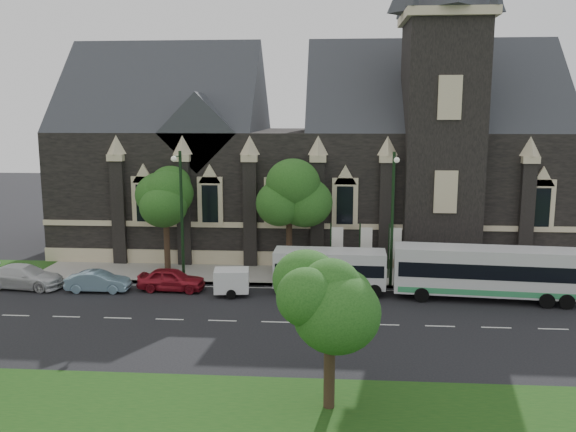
# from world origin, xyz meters

# --- Properties ---
(ground) EXTENTS (160.00, 160.00, 0.00)m
(ground) POSITION_xyz_m (0.00, 0.00, 0.00)
(ground) COLOR black
(ground) RESTS_ON ground
(sidewalk) EXTENTS (80.00, 5.00, 0.15)m
(sidewalk) POSITION_xyz_m (0.00, 9.50, 0.07)
(sidewalk) COLOR gray
(sidewalk) RESTS_ON ground
(museum) EXTENTS (40.00, 17.70, 29.90)m
(museum) POSITION_xyz_m (5.12, 18.78, 8.17)
(museum) COLOR black
(museum) RESTS_ON ground
(tree_park_east) EXTENTS (3.40, 3.40, 6.28)m
(tree_park_east) POSITION_xyz_m (6.18, -9.32, 4.62)
(tree_park_east) COLOR black
(tree_park_east) RESTS_ON ground
(tree_walk_right) EXTENTS (4.08, 4.08, 7.80)m
(tree_walk_right) POSITION_xyz_m (3.21, 10.71, 5.82)
(tree_walk_right) COLOR black
(tree_walk_right) RESTS_ON ground
(tree_walk_left) EXTENTS (3.91, 3.91, 7.64)m
(tree_walk_left) POSITION_xyz_m (-5.80, 10.70, 5.73)
(tree_walk_left) COLOR black
(tree_walk_left) RESTS_ON ground
(street_lamp_near) EXTENTS (0.36, 1.88, 9.00)m
(street_lamp_near) POSITION_xyz_m (10.00, 7.09, 5.11)
(street_lamp_near) COLOR black
(street_lamp_near) RESTS_ON ground
(street_lamp_mid) EXTENTS (0.36, 1.88, 9.00)m
(street_lamp_mid) POSITION_xyz_m (-4.00, 7.09, 5.11)
(street_lamp_mid) COLOR black
(street_lamp_mid) RESTS_ON ground
(banner_flag_left) EXTENTS (0.90, 0.10, 4.00)m
(banner_flag_left) POSITION_xyz_m (6.29, 9.00, 2.38)
(banner_flag_left) COLOR black
(banner_flag_left) RESTS_ON ground
(banner_flag_center) EXTENTS (0.90, 0.10, 4.00)m
(banner_flag_center) POSITION_xyz_m (8.29, 9.00, 2.38)
(banner_flag_center) COLOR black
(banner_flag_center) RESTS_ON ground
(banner_flag_right) EXTENTS (0.90, 0.10, 4.00)m
(banner_flag_right) POSITION_xyz_m (10.29, 9.00, 2.38)
(banner_flag_right) COLOR black
(banner_flag_right) RESTS_ON ground
(tour_coach) EXTENTS (11.37, 3.40, 3.27)m
(tour_coach) POSITION_xyz_m (15.63, 5.03, 1.79)
(tour_coach) COLOR silver
(tour_coach) RESTS_ON ground
(shuttle_bus) EXTENTS (7.20, 2.70, 2.75)m
(shuttle_bus) POSITION_xyz_m (5.97, 5.91, 1.59)
(shuttle_bus) COLOR silver
(shuttle_bus) RESTS_ON ground
(box_trailer) EXTENTS (3.23, 1.91, 1.69)m
(box_trailer) POSITION_xyz_m (-0.26, 4.75, 0.96)
(box_trailer) COLOR silver
(box_trailer) RESTS_ON ground
(sedan) EXTENTS (4.10, 1.55, 1.34)m
(sedan) POSITION_xyz_m (-9.06, 4.96, 0.67)
(sedan) COLOR #7EA1B7
(sedan) RESTS_ON ground
(car_far_red) EXTENTS (4.42, 1.93, 1.48)m
(car_far_red) POSITION_xyz_m (-4.35, 5.51, 0.74)
(car_far_red) COLOR maroon
(car_far_red) RESTS_ON ground
(car_far_white) EXTENTS (5.48, 2.63, 1.54)m
(car_far_white) POSITION_xyz_m (-14.24, 5.36, 0.77)
(car_far_white) COLOR silver
(car_far_white) RESTS_ON ground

